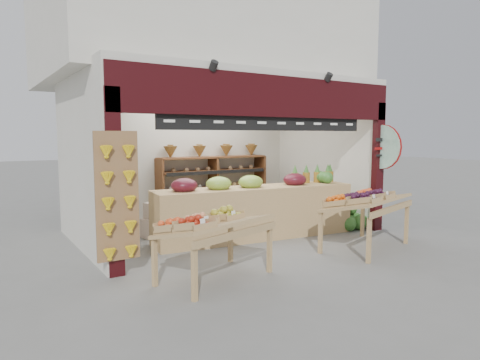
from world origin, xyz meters
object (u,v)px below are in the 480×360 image
object	(u,v)px
mid_counter	(255,210)
refrigerator	(89,192)
display_table_left	(206,225)
watermelon_pile	(349,218)
back_shelving	(213,174)
display_table_right	(363,201)
cardboard_stack	(163,222)

from	to	relation	value
mid_counter	refrigerator	bearing A→B (deg)	140.78
display_table_left	mid_counter	bearing A→B (deg)	40.13
mid_counter	watermelon_pile	distance (m)	2.26
back_shelving	refrigerator	xyz separation A→B (m)	(-2.92, -0.10, -0.22)
refrigerator	watermelon_pile	distance (m)	5.45
back_shelving	display_table_right	size ratio (longest dim) A/B	1.44
back_shelving	display_table_right	bearing A→B (deg)	-78.44
refrigerator	cardboard_stack	xyz separation A→B (m)	(1.20, -0.91, -0.60)
mid_counter	display_table_left	distance (m)	2.57
refrigerator	display_table_left	distance (m)	3.83
back_shelving	watermelon_pile	distance (m)	3.32
display_table_left	display_table_right	xyz separation A→B (m)	(3.07, -0.04, 0.08)
display_table_right	watermelon_pile	size ratio (longest dim) A/B	2.36
mid_counter	display_table_right	bearing A→B (deg)	-56.48
mid_counter	display_table_right	xyz separation A→B (m)	(1.12, -1.69, 0.31)
mid_counter	display_table_right	world-z (taller)	mid_counter
back_shelving	watermelon_pile	bearing A→B (deg)	-54.04
refrigerator	watermelon_pile	world-z (taller)	refrigerator
refrigerator	display_table_right	xyz separation A→B (m)	(3.72, -3.81, 0.01)
back_shelving	cardboard_stack	size ratio (longest dim) A/B	2.67
back_shelving	watermelon_pile	world-z (taller)	back_shelving
back_shelving	cardboard_stack	bearing A→B (deg)	-149.61
cardboard_stack	display_table_left	distance (m)	2.96
cardboard_stack	mid_counter	size ratio (longest dim) A/B	0.26
refrigerator	watermelon_pile	xyz separation A→B (m)	(4.80, -2.50, -0.64)
refrigerator	mid_counter	world-z (taller)	refrigerator
back_shelving	display_table_right	xyz separation A→B (m)	(0.80, -3.91, -0.21)
back_shelving	cardboard_stack	xyz separation A→B (m)	(-1.72, -1.01, -0.81)
display_table_left	display_table_right	distance (m)	3.07
back_shelving	cardboard_stack	world-z (taller)	back_shelving
display_table_right	watermelon_pile	bearing A→B (deg)	50.36
cardboard_stack	mid_counter	xyz separation A→B (m)	(1.40, -1.22, 0.30)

